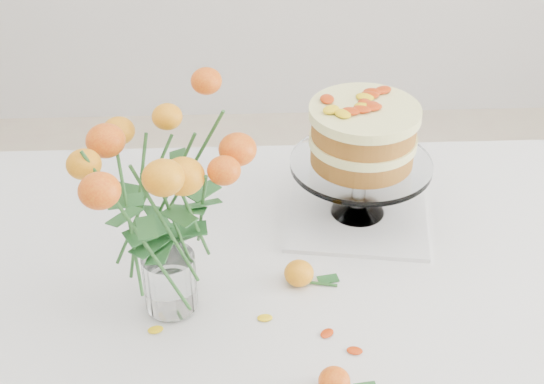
# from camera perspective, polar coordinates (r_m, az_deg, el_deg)

# --- Properties ---
(table) EXTENTS (1.43, 0.93, 0.76)m
(table) POSITION_cam_1_polar(r_m,az_deg,el_deg) (1.42, 4.25, -8.93)
(table) COLOR #A3825F
(table) RESTS_ON ground
(napkin) EXTENTS (0.31, 0.31, 0.01)m
(napkin) POSITION_cam_1_polar(r_m,az_deg,el_deg) (1.51, 6.42, -1.59)
(napkin) COLOR silver
(napkin) RESTS_ON table
(cake_stand) EXTENTS (0.27, 0.27, 0.24)m
(cake_stand) POSITION_cam_1_polar(r_m,az_deg,el_deg) (1.42, 6.85, 3.85)
(cake_stand) COLOR silver
(cake_stand) RESTS_ON napkin
(rose_vase) EXTENTS (0.37, 0.37, 0.44)m
(rose_vase) POSITION_cam_1_polar(r_m,az_deg,el_deg) (1.15, -8.44, 0.85)
(rose_vase) COLOR silver
(rose_vase) RESTS_ON table
(loose_rose_near) EXTENTS (0.09, 0.05, 0.04)m
(loose_rose_near) POSITION_cam_1_polar(r_m,az_deg,el_deg) (1.33, 2.06, -6.13)
(loose_rose_near) COLOR orange
(loose_rose_near) RESTS_ON table
(loose_rose_far) EXTENTS (0.09, 0.05, 0.04)m
(loose_rose_far) POSITION_cam_1_polar(r_m,az_deg,el_deg) (1.16, 4.73, -14.02)
(loose_rose_far) COLOR red
(loose_rose_far) RESTS_ON table
(stray_petal_a) EXTENTS (0.03, 0.02, 0.00)m
(stray_petal_a) POSITION_cam_1_polar(r_m,az_deg,el_deg) (1.28, -0.54, -9.47)
(stray_petal_a) COLOR yellow
(stray_petal_a) RESTS_ON table
(stray_petal_b) EXTENTS (0.03, 0.02, 0.00)m
(stray_petal_b) POSITION_cam_1_polar(r_m,az_deg,el_deg) (1.26, 4.16, -10.58)
(stray_petal_b) COLOR yellow
(stray_petal_b) RESTS_ON table
(stray_petal_c) EXTENTS (0.03, 0.02, 0.00)m
(stray_petal_c) POSITION_cam_1_polar(r_m,az_deg,el_deg) (1.23, 6.24, -11.81)
(stray_petal_c) COLOR yellow
(stray_petal_c) RESTS_ON table
(stray_petal_d) EXTENTS (0.03, 0.02, 0.00)m
(stray_petal_d) POSITION_cam_1_polar(r_m,az_deg,el_deg) (1.32, -6.77, -8.08)
(stray_petal_d) COLOR yellow
(stray_petal_d) RESTS_ON table
(stray_petal_e) EXTENTS (0.03, 0.02, 0.00)m
(stray_petal_e) POSITION_cam_1_polar(r_m,az_deg,el_deg) (1.27, -8.76, -10.23)
(stray_petal_e) COLOR yellow
(stray_petal_e) RESTS_ON table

